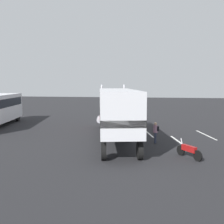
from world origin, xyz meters
name	(u,v)px	position (x,y,z in m)	size (l,w,h in m)	color
ground_plane	(114,128)	(0.00, 0.00, 0.00)	(120.00, 120.00, 0.00)	#232326
lane_stripe_near	(148,133)	(-1.88, -3.50, 0.01)	(4.40, 0.16, 0.01)	silver
lane_stripe_mid	(179,142)	(-5.30, -6.03, 0.01)	(4.40, 0.16, 0.01)	silver
lane_stripe_far	(206,135)	(-2.15, -8.68, 0.01)	(4.40, 0.16, 0.01)	silver
semi_truck	(116,110)	(-5.62, -1.01, 2.52)	(14.36, 5.51, 4.50)	#B21919
person_bystander	(156,132)	(-6.02, -4.18, 0.89)	(0.34, 0.45, 1.63)	#2D3347
motorcycle	(189,150)	(-9.84, -6.19, 0.48)	(1.75, 1.34, 1.12)	black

